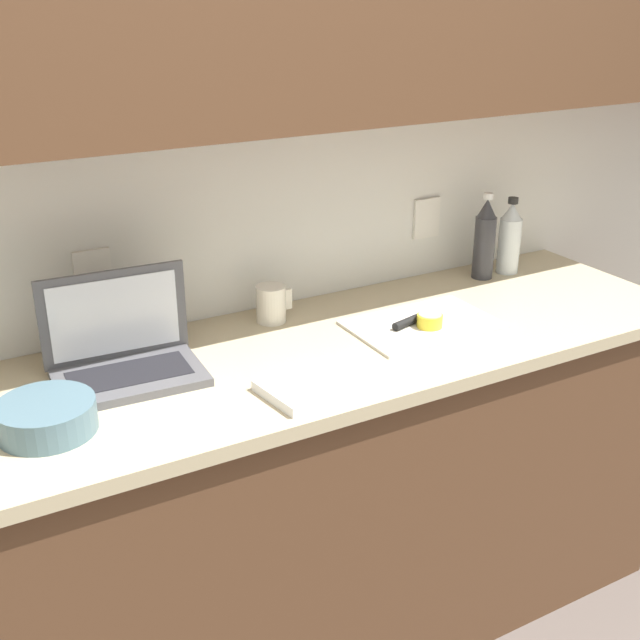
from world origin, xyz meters
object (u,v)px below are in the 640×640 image
(laptop, at_px, (123,352))
(measuring_cup, at_px, (271,304))
(lemon_half_cut, at_px, (430,320))
(knife, at_px, (417,319))
(cutting_board, at_px, (423,325))
(bottle_oil_tall, at_px, (510,239))
(bottle_green_soda, at_px, (485,240))
(bowl_white, at_px, (46,417))

(laptop, bearing_deg, measuring_cup, 18.00)
(lemon_half_cut, bearing_deg, knife, 103.01)
(measuring_cup, bearing_deg, knife, -32.88)
(laptop, height_order, lemon_half_cut, laptop)
(cutting_board, distance_m, bottle_oil_tall, 0.54)
(bottle_green_soda, height_order, measuring_cup, bottle_green_soda)
(cutting_board, xyz_separation_m, lemon_half_cut, (0.00, -0.03, 0.02))
(knife, distance_m, lemon_half_cut, 0.04)
(knife, xyz_separation_m, bowl_white, (-0.97, -0.08, 0.02))
(knife, height_order, bottle_oil_tall, bottle_oil_tall)
(cutting_board, bearing_deg, measuring_cup, 145.90)
(bottle_green_soda, distance_m, bottle_oil_tall, 0.10)
(lemon_half_cut, relative_size, bottle_green_soda, 0.26)
(laptop, height_order, measuring_cup, laptop)
(lemon_half_cut, xyz_separation_m, measuring_cup, (-0.33, 0.25, 0.02))
(measuring_cup, bearing_deg, bowl_white, -155.93)
(bottle_oil_tall, bearing_deg, laptop, -175.15)
(knife, bearing_deg, bottle_green_soda, 12.88)
(measuring_cup, bearing_deg, cutting_board, -34.10)
(cutting_board, distance_m, bowl_white, 0.98)
(laptop, xyz_separation_m, bottle_green_soda, (1.14, 0.11, 0.06))
(knife, distance_m, bottle_oil_tall, 0.53)
(bottle_green_soda, bearing_deg, cutting_board, -150.25)
(laptop, relative_size, measuring_cup, 3.48)
(bottle_oil_tall, bearing_deg, knife, -157.52)
(bottle_green_soda, xyz_separation_m, bowl_white, (-1.35, -0.28, -0.09))
(bottle_green_soda, bearing_deg, laptop, -174.73)
(cutting_board, bearing_deg, laptop, 171.70)
(lemon_half_cut, relative_size, bowl_white, 0.34)
(knife, bearing_deg, cutting_board, -77.17)
(bowl_white, bearing_deg, measuring_cup, 24.07)
(laptop, height_order, bottle_green_soda, bottle_green_soda)
(knife, bearing_deg, bowl_white, 170.02)
(laptop, xyz_separation_m, measuring_cup, (0.43, 0.11, -0.01))
(cutting_board, xyz_separation_m, knife, (-0.01, 0.02, 0.01))
(bottle_oil_tall, bearing_deg, lemon_half_cut, -152.98)
(bowl_white, bearing_deg, knife, 4.63)
(cutting_board, height_order, bottle_oil_tall, bottle_oil_tall)
(laptop, distance_m, bowl_white, 0.27)
(laptop, bearing_deg, bottle_green_soda, 8.61)
(knife, bearing_deg, lemon_half_cut, -91.60)
(lemon_half_cut, height_order, measuring_cup, measuring_cup)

